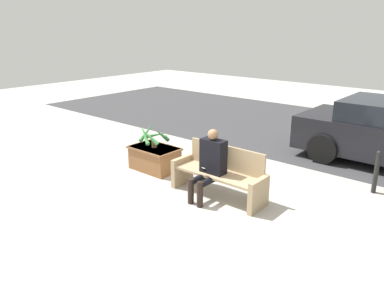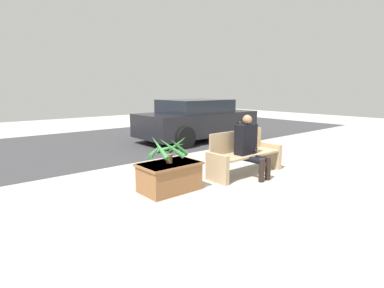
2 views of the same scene
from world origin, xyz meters
TOP-DOWN VIEW (x-y plane):
  - ground_plane at (0.00, 0.00)m, footprint 30.00×30.00m
  - road_surface at (0.00, 6.10)m, footprint 20.00×6.00m
  - bench at (-0.11, 0.89)m, footprint 1.71×0.53m
  - person_seated at (-0.18, 0.70)m, footprint 0.43×0.63m
  - planter_box at (-1.85, 1.02)m, footprint 1.00×0.66m
  - potted_plant at (-1.86, 1.02)m, footprint 0.74×0.68m
  - parked_car at (1.84, 4.53)m, footprint 4.02×1.98m
  - bollard_post at (1.92, 2.74)m, footprint 0.09×0.09m

SIDE VIEW (x-z plane):
  - ground_plane at x=0.00m, z-range 0.00..0.00m
  - road_surface at x=0.00m, z-range 0.00..0.01m
  - planter_box at x=-1.85m, z-range 0.02..0.50m
  - bench at x=-0.11m, z-range -0.03..0.83m
  - bollard_post at x=1.92m, z-range 0.02..0.80m
  - person_seated at x=-0.18m, z-range 0.05..1.25m
  - parked_car at x=1.84m, z-range 0.00..1.35m
  - potted_plant at x=-1.86m, z-range 0.49..0.97m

